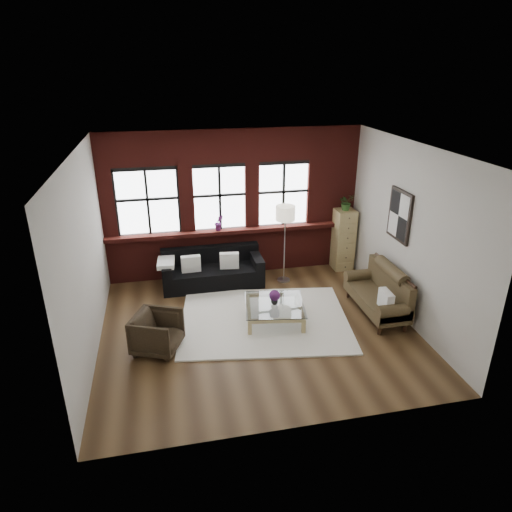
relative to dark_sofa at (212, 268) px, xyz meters
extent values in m
plane|color=#402B17|center=(0.57, -1.90, -0.38)|extent=(5.50, 5.50, 0.00)
plane|color=white|center=(0.57, -1.90, 2.82)|extent=(5.50, 5.50, 0.00)
plane|color=beige|center=(0.57, 0.60, 1.22)|extent=(5.50, 0.00, 5.50)
plane|color=beige|center=(0.57, -4.40, 1.22)|extent=(5.50, 0.00, 5.50)
plane|color=beige|center=(-2.18, -1.90, 1.22)|extent=(0.00, 5.00, 5.00)
plane|color=beige|center=(3.32, -1.90, 1.22)|extent=(0.00, 5.00, 5.00)
cube|color=#541813|center=(0.57, 0.45, 0.66)|extent=(5.50, 0.30, 0.08)
cube|color=white|center=(0.75, -1.69, -0.37)|extent=(3.38, 2.84, 0.03)
cube|color=white|center=(-0.45, -0.10, 0.19)|extent=(0.40, 0.15, 0.34)
cube|color=white|center=(0.35, -0.10, 0.19)|extent=(0.42, 0.19, 0.34)
cube|color=white|center=(2.79, -2.36, 0.17)|extent=(0.15, 0.38, 0.34)
imported|color=black|center=(-1.18, -2.23, -0.05)|extent=(0.95, 0.94, 0.67)
imported|color=#B2B2B2|center=(0.93, -1.73, 0.03)|extent=(0.15, 0.15, 0.14)
sphere|color=#5D2162|center=(0.93, -1.73, 0.14)|extent=(0.21, 0.21, 0.21)
cube|color=tan|center=(3.04, 0.25, 0.32)|extent=(0.43, 0.43, 1.40)
imported|color=#2D5923|center=(3.04, 0.25, 1.20)|extent=(0.38, 0.35, 0.37)
imported|color=#5D2162|center=(0.22, 0.42, 0.87)|extent=(0.20, 0.17, 0.34)
camera|label=1|loc=(-0.92, -8.82, 4.05)|focal=32.00mm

